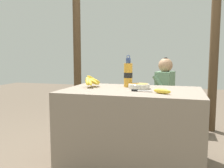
{
  "coord_description": "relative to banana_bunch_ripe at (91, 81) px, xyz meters",
  "views": [
    {
      "loc": [
        0.44,
        -2.19,
        1.03
      ],
      "look_at": [
        -0.21,
        0.05,
        0.77
      ],
      "focal_mm": 38.0,
      "sensor_mm": 36.0,
      "label": 1
    }
  ],
  "objects": [
    {
      "name": "seated_vendor",
      "position": [
        0.64,
        1.09,
        -0.2
      ],
      "size": [
        0.45,
        0.42,
        1.03
      ],
      "rotation": [
        0.0,
        0.0,
        2.94
      ],
      "color": "#232328",
      "rests_on": "ground_plane"
    },
    {
      "name": "banana_bunch_ripe",
      "position": [
        0.0,
        0.0,
        0.0
      ],
      "size": [
        0.17,
        0.28,
        0.13
      ],
      "color": "#4C381E",
      "rests_on": "market_counter"
    },
    {
      "name": "banana_bunch_green",
      "position": [
        -0.17,
        1.11,
        -0.34
      ],
      "size": [
        0.16,
        0.27,
        0.14
      ],
      "color": "#4C381E",
      "rests_on": "wooden_bench"
    },
    {
      "name": "ground_plane",
      "position": [
        0.44,
        -0.07,
        -0.79
      ],
      "size": [
        12.0,
        12.0,
        0.0
      ],
      "primitive_type": "plane",
      "color": "brown"
    },
    {
      "name": "serving_bowl",
      "position": [
        0.5,
        0.01,
        -0.04
      ],
      "size": [
        0.21,
        0.21,
        0.05
      ],
      "color": "silver",
      "rests_on": "market_counter"
    },
    {
      "name": "market_counter",
      "position": [
        0.44,
        -0.07,
        -0.43
      ],
      "size": [
        1.29,
        0.81,
        0.73
      ],
      "color": "gray",
      "rests_on": "ground_plane"
    },
    {
      "name": "loose_banana_front",
      "position": [
        0.74,
        -0.26,
        -0.04
      ],
      "size": [
        0.17,
        0.12,
        0.04
      ],
      "rotation": [
        0.0,
        0.0,
        -0.49
      ],
      "color": "gold",
      "rests_on": "market_counter"
    },
    {
      "name": "water_bottle",
      "position": [
        0.37,
        0.11,
        0.06
      ],
      "size": [
        0.09,
        0.09,
        0.33
      ],
      "color": "gold",
      "rests_on": "market_counter"
    },
    {
      "name": "knife",
      "position": [
        0.53,
        -0.18,
        -0.05
      ],
      "size": [
        0.19,
        0.03,
        0.02
      ],
      "rotation": [
        0.0,
        0.0,
        -0.02
      ],
      "color": "#BCBCC1",
      "rests_on": "market_counter"
    },
    {
      "name": "support_post_near",
      "position": [
        -0.73,
        1.28,
        0.52
      ],
      "size": [
        0.12,
        0.12,
        2.63
      ],
      "color": "#4C3823",
      "rests_on": "ground_plane"
    },
    {
      "name": "wooden_bench",
      "position": [
        0.29,
        1.11,
        -0.46
      ],
      "size": [
        1.79,
        0.32,
        0.39
      ],
      "color": "#4C3823",
      "rests_on": "ground_plane"
    },
    {
      "name": "support_post_far",
      "position": [
        1.32,
        1.28,
        0.52
      ],
      "size": [
        0.12,
        0.12,
        2.63
      ],
      "color": "#4C3823",
      "rests_on": "ground_plane"
    }
  ]
}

